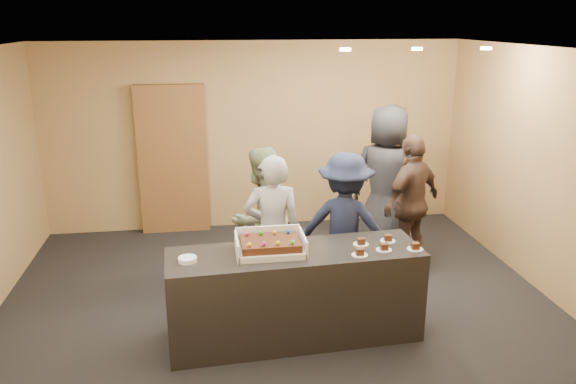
# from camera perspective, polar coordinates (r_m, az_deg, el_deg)

# --- Properties ---
(room) EXTENTS (6.04, 6.00, 2.70)m
(room) POSITION_cam_1_polar(r_m,az_deg,el_deg) (5.77, -1.06, 0.76)
(room) COLOR black
(room) RESTS_ON ground
(serving_counter) EXTENTS (2.43, 0.83, 0.90)m
(serving_counter) POSITION_cam_1_polar(r_m,az_deg,el_deg) (5.47, 0.71, -10.39)
(serving_counter) COLOR black
(serving_counter) RESTS_ON floor
(storage_cabinet) EXTENTS (0.97, 0.15, 2.13)m
(storage_cabinet) POSITION_cam_1_polar(r_m,az_deg,el_deg) (8.14, -11.61, 3.21)
(storage_cabinet) COLOR brown
(storage_cabinet) RESTS_ON floor
(cake_box) EXTENTS (0.64, 0.44, 0.19)m
(cake_box) POSITION_cam_1_polar(r_m,az_deg,el_deg) (5.25, -1.83, -5.66)
(cake_box) COLOR white
(cake_box) RESTS_ON serving_counter
(sheet_cake) EXTENTS (0.54, 0.37, 0.11)m
(sheet_cake) POSITION_cam_1_polar(r_m,az_deg,el_deg) (5.21, -1.81, -5.22)
(sheet_cake) COLOR #3A1A0D
(sheet_cake) RESTS_ON cake_box
(plate_stack) EXTENTS (0.17, 0.17, 0.04)m
(plate_stack) POSITION_cam_1_polar(r_m,az_deg,el_deg) (5.14, -10.17, -6.76)
(plate_stack) COLOR white
(plate_stack) RESTS_ON serving_counter
(slice_a) EXTENTS (0.15, 0.15, 0.07)m
(slice_a) POSITION_cam_1_polar(r_m,az_deg,el_deg) (5.23, 7.30, -6.17)
(slice_a) COLOR white
(slice_a) RESTS_ON serving_counter
(slice_b) EXTENTS (0.15, 0.15, 0.07)m
(slice_b) POSITION_cam_1_polar(r_m,az_deg,el_deg) (5.47, 7.43, -5.10)
(slice_b) COLOR white
(slice_b) RESTS_ON serving_counter
(slice_c) EXTENTS (0.15, 0.15, 0.07)m
(slice_c) POSITION_cam_1_polar(r_m,az_deg,el_deg) (5.37, 9.73, -5.62)
(slice_c) COLOR white
(slice_c) RESTS_ON serving_counter
(slice_d) EXTENTS (0.15, 0.15, 0.07)m
(slice_d) POSITION_cam_1_polar(r_m,az_deg,el_deg) (5.59, 10.11, -4.72)
(slice_d) COLOR white
(slice_d) RESTS_ON serving_counter
(slice_e) EXTENTS (0.15, 0.15, 0.07)m
(slice_e) POSITION_cam_1_polar(r_m,az_deg,el_deg) (5.45, 12.79, -5.48)
(slice_e) COLOR white
(slice_e) RESTS_ON serving_counter
(person_server_grey) EXTENTS (0.63, 0.43, 1.67)m
(person_server_grey) POSITION_cam_1_polar(r_m,az_deg,el_deg) (5.93, -1.56, -4.05)
(person_server_grey) COLOR #9E9EA3
(person_server_grey) RESTS_ON floor
(person_sage_man) EXTENTS (1.01, 0.97, 1.63)m
(person_sage_man) POSITION_cam_1_polar(r_m,az_deg,el_deg) (6.40, -2.79, -2.63)
(person_sage_man) COLOR gray
(person_sage_man) RESTS_ON floor
(person_navy_man) EXTENTS (1.20, 0.94, 1.64)m
(person_navy_man) POSITION_cam_1_polar(r_m,az_deg,el_deg) (6.16, 5.79, -3.46)
(person_navy_man) COLOR #1A203B
(person_navy_man) RESTS_ON floor
(person_brown_extra) EXTENTS (1.05, 0.89, 1.69)m
(person_brown_extra) POSITION_cam_1_polar(r_m,az_deg,el_deg) (6.99, 12.44, -1.05)
(person_brown_extra) COLOR brown
(person_brown_extra) RESTS_ON floor
(person_dark_suit) EXTENTS (1.14, 1.07, 1.97)m
(person_dark_suit) POSITION_cam_1_polar(r_m,az_deg,el_deg) (7.36, 9.99, 1.16)
(person_dark_suit) COLOR #25252A
(person_dark_suit) RESTS_ON floor
(ceiling_spotlights) EXTENTS (1.72, 0.12, 0.03)m
(ceiling_spotlights) POSITION_cam_1_polar(r_m,az_deg,el_deg) (6.43, 12.98, 13.98)
(ceiling_spotlights) COLOR #FFEAC6
(ceiling_spotlights) RESTS_ON ceiling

